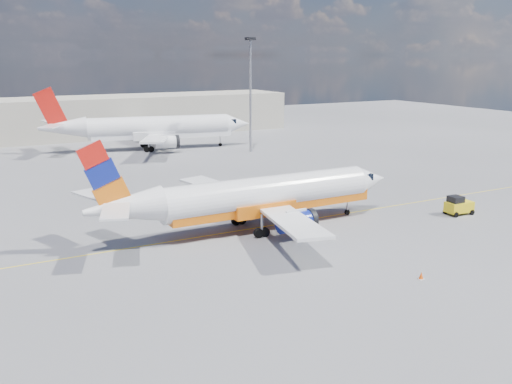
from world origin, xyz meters
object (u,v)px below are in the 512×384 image
second_jet (152,128)px  traffic_cone (421,276)px  gse_tug (458,206)px  main_jet (258,196)px

second_jet → traffic_cone: (-1.76, -67.36, -3.46)m
gse_tug → traffic_cone: gse_tug is taller
main_jet → traffic_cone: 17.66m
main_jet → traffic_cone: size_ratio=56.56×
second_jet → traffic_cone: second_jet is taller
second_jet → gse_tug: (14.49, -55.98, -2.78)m
main_jet → second_jet: 51.00m
main_jet → traffic_cone: (4.68, -16.77, -2.97)m
gse_tug → traffic_cone: (-16.25, -11.38, -0.68)m
main_jet → second_jet: second_jet is taller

